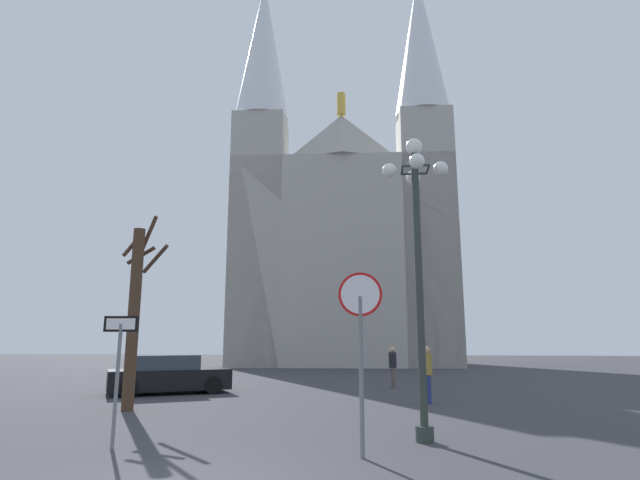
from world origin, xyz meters
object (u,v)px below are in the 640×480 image
stop_sign (361,325)px  pedestrian_standing (427,368)px  street_lamp (418,242)px  bare_tree (135,310)px  pedestrian_walking (393,363)px  cathedral (343,233)px  one_way_arrow_sign (118,362)px  parked_car_near_black (168,375)px

stop_sign → pedestrian_standing: size_ratio=1.79×
pedestrian_standing → street_lamp: bearing=-96.4°
bare_tree → pedestrian_walking: 10.88m
cathedral → pedestrian_walking: (3.12, -18.52, -9.44)m
one_way_arrow_sign → pedestrian_walking: size_ratio=1.45×
bare_tree → cathedral: bearing=80.1°
stop_sign → parked_car_near_black: (-7.45, 9.70, -1.55)m
bare_tree → pedestrian_walking: bearing=44.5°
parked_car_near_black → pedestrian_standing: bearing=-12.8°
bare_tree → one_way_arrow_sign: bearing=-66.5°
street_lamp → one_way_arrow_sign: bearing=-167.8°
cathedral → street_lamp: bearing=-83.6°
one_way_arrow_sign → pedestrian_standing: bearing=48.7°
cathedral → stop_sign: size_ratio=10.41×
street_lamp → bare_tree: size_ratio=1.11×
stop_sign → bare_tree: size_ratio=0.56×
cathedral → one_way_arrow_sign: cathedral is taller
one_way_arrow_sign → pedestrian_walking: one_way_arrow_sign is taller
one_way_arrow_sign → pedestrian_standing: one_way_arrow_sign is taller
one_way_arrow_sign → bare_tree: (-2.12, 4.87, 1.24)m
pedestrian_standing → pedestrian_walking: bearing=100.1°
bare_tree → stop_sign: bearing=-37.5°
stop_sign → pedestrian_standing: bearing=76.2°
stop_sign → bare_tree: bare_tree is taller
pedestrian_walking → pedestrian_standing: bearing=-79.9°
street_lamp → parked_car_near_black: street_lamp is taller
street_lamp → bare_tree: street_lamp is taller
one_way_arrow_sign → stop_sign: bearing=-3.3°
parked_car_near_black → pedestrian_walking: size_ratio=2.81×
parked_car_near_black → pedestrian_standing: size_ratio=2.65×
bare_tree → parked_car_near_black: bare_tree is taller
stop_sign → pedestrian_standing: stop_sign is taller
cathedral → street_lamp: size_ratio=5.23×
cathedral → pedestrian_walking: size_ratio=19.72×
pedestrian_standing → bare_tree: bearing=-164.0°
cathedral → parked_car_near_black: (-5.28, -21.48, -9.78)m
pedestrian_walking → pedestrian_standing: size_ratio=0.95×
parked_car_near_black → stop_sign: bearing=-52.5°
bare_tree → parked_car_near_black: (-0.75, 4.56, -2.14)m
cathedral → pedestrian_standing: bearing=-80.3°
stop_sign → pedestrian_standing: (1.86, 7.59, -1.14)m
stop_sign → one_way_arrow_sign: bearing=176.7°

